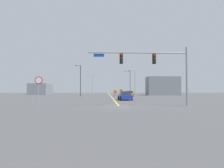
# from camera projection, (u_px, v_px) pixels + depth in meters

# --- Properties ---
(ground) EXTENTS (189.04, 189.04, 0.00)m
(ground) POSITION_uv_depth(u_px,v_px,m) (119.00, 106.00, 20.25)
(ground) COLOR #444447
(road_centre_stripe) EXTENTS (0.16, 105.02, 0.01)m
(road_centre_stripe) POSITION_uv_depth(u_px,v_px,m) (109.00, 94.00, 72.71)
(road_centre_stripe) COLOR yellow
(road_centre_stripe) RESTS_ON ground
(traffic_signal_assembly) EXTENTS (10.57, 0.44, 6.28)m
(traffic_signal_assembly) POSITION_uv_depth(u_px,v_px,m) (153.00, 63.00, 20.49)
(traffic_signal_assembly) COLOR gray
(traffic_signal_assembly) RESTS_ON ground
(stop_sign) EXTENTS (0.76, 0.07, 3.00)m
(stop_sign) POSITION_uv_depth(u_px,v_px,m) (39.00, 86.00, 19.00)
(stop_sign) COLOR gray
(stop_sign) RESTS_ON ground
(street_lamp_far_right) EXTENTS (2.47, 0.24, 8.96)m
(street_lamp_far_right) POSITION_uv_depth(u_px,v_px,m) (92.00, 83.00, 91.90)
(street_lamp_far_right) COLOR gray
(street_lamp_far_right) RESTS_ON ground
(street_lamp_near_right) EXTENTS (2.41, 0.24, 9.74)m
(street_lamp_near_right) POSITION_uv_depth(u_px,v_px,m) (130.00, 81.00, 82.22)
(street_lamp_near_right) COLOR black
(street_lamp_near_right) RESTS_ON ground
(street_lamp_mid_right) EXTENTS (2.43, 0.24, 8.65)m
(street_lamp_mid_right) POSITION_uv_depth(u_px,v_px,m) (134.00, 81.00, 68.52)
(street_lamp_mid_right) COLOR gray
(street_lamp_mid_right) RESTS_ON ground
(street_lamp_mid_left) EXTENTS (1.52, 0.24, 8.35)m
(street_lamp_mid_left) POSITION_uv_depth(u_px,v_px,m) (80.00, 79.00, 52.03)
(street_lamp_mid_left) COLOR black
(street_lamp_mid_left) RESTS_ON ground
(construction_sign_median_near) EXTENTS (1.14, 0.27, 1.76)m
(construction_sign_median_near) POSITION_uv_depth(u_px,v_px,m) (115.00, 92.00, 53.21)
(construction_sign_median_near) COLOR orange
(construction_sign_median_near) RESTS_ON ground
(construction_sign_right_lane) EXTENTS (1.30, 0.18, 2.06)m
(construction_sign_right_lane) POSITION_uv_depth(u_px,v_px,m) (121.00, 91.00, 60.19)
(construction_sign_right_lane) COLOR orange
(construction_sign_right_lane) RESTS_ON ground
(car_blue_far) EXTENTS (2.15, 4.22, 1.45)m
(car_blue_far) POSITION_uv_depth(u_px,v_px,m) (125.00, 96.00, 32.02)
(car_blue_far) COLOR #1E389E
(car_blue_far) RESTS_ON ground
(car_orange_mid) EXTENTS (2.21, 4.35, 1.44)m
(car_orange_mid) POSITION_uv_depth(u_px,v_px,m) (129.00, 94.00, 51.84)
(car_orange_mid) COLOR orange
(car_orange_mid) RESTS_ON ground
(roadside_building_west) EXTENTS (6.29, 8.77, 3.91)m
(roadside_building_west) POSITION_uv_depth(u_px,v_px,m) (41.00, 89.00, 68.84)
(roadside_building_west) COLOR gray
(roadside_building_west) RESTS_ON ground
(roadside_building_east) EXTENTS (9.99, 5.47, 5.88)m
(roadside_building_east) POSITION_uv_depth(u_px,v_px,m) (163.00, 86.00, 61.98)
(roadside_building_east) COLOR gray
(roadside_building_east) RESTS_ON ground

